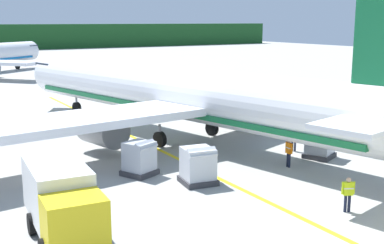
% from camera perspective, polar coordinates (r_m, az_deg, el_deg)
% --- Properties ---
extents(ground, '(240.00, 320.00, 0.20)m').
position_cam_1_polar(ground, '(62.04, -16.26, 2.89)').
color(ground, '#999993').
extents(airliner_foreground, '(34.37, 41.27, 11.90)m').
position_cam_1_polar(airliner_foreground, '(36.74, -1.57, 3.24)').
color(airliner_foreground, white).
rests_on(airliner_foreground, ground).
extents(service_truck_fuel, '(2.75, 6.23, 2.87)m').
position_cam_1_polar(service_truck_fuel, '(21.05, -14.58, -8.49)').
color(service_truck_fuel, yellow).
rests_on(service_truck_fuel, ground).
extents(cargo_container_near, '(2.01, 2.01, 2.09)m').
position_cam_1_polar(cargo_container_near, '(27.02, 0.70, -4.98)').
color(cargo_container_near, '#333338').
rests_on(cargo_container_near, ground).
extents(cargo_container_mid, '(2.17, 2.17, 2.05)m').
position_cam_1_polar(cargo_container_mid, '(28.62, -5.96, -4.14)').
color(cargo_container_mid, '#333338').
rests_on(cargo_container_mid, ground).
extents(cargo_container_far, '(2.24, 2.24, 2.01)m').
position_cam_1_polar(cargo_container_far, '(33.05, 14.28, -2.35)').
color(cargo_container_far, '#333338').
rests_on(cargo_container_far, ground).
extents(crew_marshaller, '(0.58, 0.40, 1.65)m').
position_cam_1_polar(crew_marshaller, '(24.18, 17.27, -7.55)').
color(crew_marshaller, '#191E33').
rests_on(crew_marshaller, ground).
extents(crew_loader_left, '(0.28, 0.63, 1.72)m').
position_cam_1_polar(crew_loader_left, '(30.54, 10.93, -3.20)').
color(crew_loader_left, '#191E33').
rests_on(crew_loader_left, ground).
extents(crew_loader_right, '(0.45, 0.52, 1.62)m').
position_cam_1_polar(crew_loader_right, '(34.34, 11.49, -1.71)').
color(crew_loader_right, '#191E33').
rests_on(crew_loader_right, ground).
extents(apron_guide_line, '(0.30, 60.00, 0.01)m').
position_cam_1_polar(apron_guide_line, '(32.33, -1.92, -4.03)').
color(apron_guide_line, yellow).
rests_on(apron_guide_line, ground).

